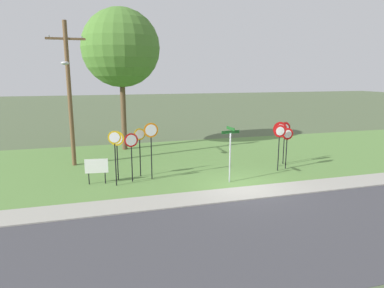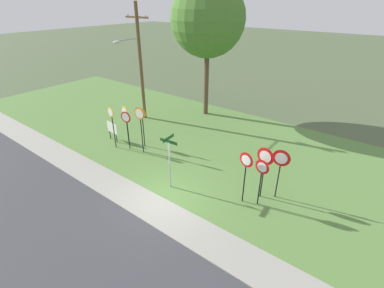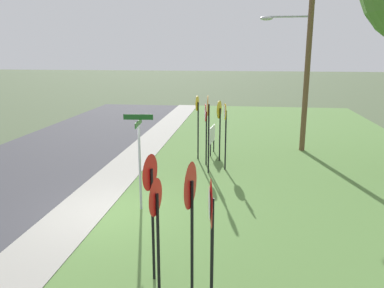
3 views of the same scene
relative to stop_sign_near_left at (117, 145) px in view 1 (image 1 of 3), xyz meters
name	(u,v)px [view 1 (image 1 of 3)]	position (x,y,z in m)	size (l,w,h in m)	color
ground_plane	(244,188)	(5.65, -2.79, -1.86)	(160.00, 160.00, 0.00)	#4C5B3D
road_asphalt	(303,231)	(5.65, -7.59, -1.85)	(44.00, 6.40, 0.01)	#3D3D42
sidewalk_strip	(251,192)	(5.65, -3.59, -1.83)	(44.00, 1.60, 0.06)	#99968C
grass_median	(204,158)	(5.65, 3.21, -1.84)	(44.00, 12.00, 0.04)	#567F3D
stop_sign_near_left	(117,145)	(0.00, 0.00, 0.00)	(0.72, 0.15, 2.50)	black
stop_sign_near_right	(131,147)	(0.66, -0.49, -0.05)	(0.68, 0.14, 2.45)	black
stop_sign_far_left	(115,147)	(-0.15, -0.91, 0.08)	(0.62, 0.11, 2.67)	black
stop_sign_far_center	(151,138)	(1.67, -0.31, 0.29)	(0.74, 0.12, 2.90)	black
stop_sign_far_right	(140,143)	(1.17, 0.29, -0.01)	(0.60, 0.13, 2.55)	black
yield_sign_near_left	(285,133)	(9.71, 0.47, 0.07)	(0.79, 0.14, 2.52)	black
yield_sign_near_right	(280,137)	(8.64, -0.76, 0.10)	(0.69, 0.15, 2.58)	black
yield_sign_far_left	(280,133)	(9.14, 0.06, 0.14)	(0.83, 0.14, 2.61)	black
yield_sign_far_right	(287,139)	(9.28, -0.52, -0.09)	(0.66, 0.12, 2.33)	black
street_name_post	(230,149)	(5.27, -1.90, -0.16)	(0.96, 0.81, 2.76)	#9EA0A8
utility_pole	(69,90)	(-2.27, 3.52, 2.60)	(2.10, 2.26, 8.15)	brown
notice_board	(97,167)	(-1.03, -0.36, -0.99)	(1.10, 0.15, 1.25)	black
oak_tree_left	(121,48)	(1.00, 7.27, 5.16)	(5.26, 5.26, 9.63)	brown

